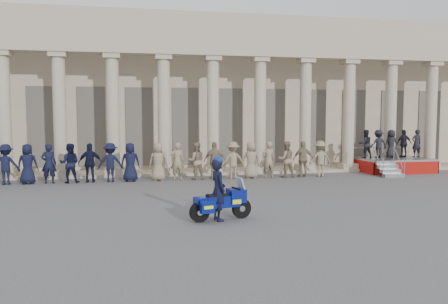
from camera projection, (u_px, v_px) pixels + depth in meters
ground at (212, 204)px, 15.49m from camera, size 90.00×90.00×0.00m
building at (178, 96)px, 29.59m from camera, size 40.00×12.50×9.00m
officer_rank at (116, 162)px, 20.74m from camera, size 21.87×0.70×1.85m
reviewing_stand at (389, 149)px, 24.66m from camera, size 3.92×3.80×2.37m
motorcycle at (221, 202)px, 12.97m from camera, size 1.94×0.98×1.26m
rider at (218, 189)px, 12.89m from camera, size 0.58×0.75×1.93m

